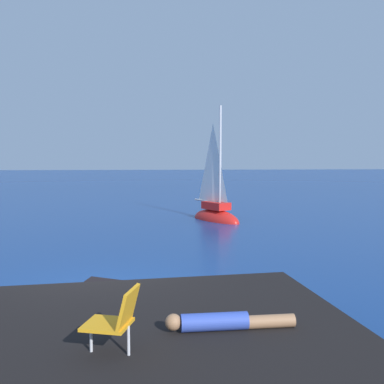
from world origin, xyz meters
TOP-DOWN VIEW (x-y plane):
  - ground_plane at (0.00, 0.00)m, footprint 160.00×160.00m
  - shore_ledge at (0.74, -3.61)m, footprint 7.13×5.45m
  - boulder_seaward at (0.23, -0.66)m, footprint 1.38×1.30m
  - sailboat_near at (3.88, 10.29)m, footprint 2.40×3.03m
  - person_sunbather at (2.17, -3.75)m, footprint 1.76×0.28m
  - beach_chair at (0.81, -4.37)m, footprint 0.70×0.62m

SIDE VIEW (x-z plane):
  - ground_plane at x=0.00m, z-range 0.00..0.00m
  - boulder_seaward at x=0.23m, z-range -0.37..0.37m
  - shore_ledge at x=0.74m, z-range 0.00..0.60m
  - sailboat_near at x=3.88m, z-range -2.50..3.10m
  - person_sunbather at x=2.17m, z-range 0.59..0.84m
  - beach_chair at x=0.81m, z-range 0.64..1.44m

